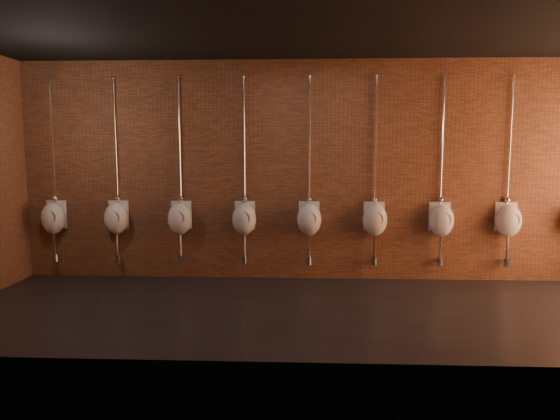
% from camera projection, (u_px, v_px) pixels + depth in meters
% --- Properties ---
extents(ground, '(8.50, 8.50, 0.00)m').
position_uv_depth(ground, '(311.00, 310.00, 5.99)').
color(ground, black).
rests_on(ground, ground).
extents(room_shell, '(8.54, 3.04, 3.22)m').
position_uv_depth(room_shell, '(313.00, 141.00, 5.75)').
color(room_shell, black).
rests_on(room_shell, ground).
extents(urinal_0, '(0.39, 0.35, 2.71)m').
position_uv_depth(urinal_0, '(54.00, 217.00, 7.40)').
color(urinal_0, white).
rests_on(urinal_0, ground).
extents(urinal_1, '(0.39, 0.35, 2.71)m').
position_uv_depth(urinal_1, '(116.00, 217.00, 7.36)').
color(urinal_1, white).
rests_on(urinal_1, ground).
extents(urinal_2, '(0.39, 0.35, 2.71)m').
position_uv_depth(urinal_2, '(180.00, 218.00, 7.32)').
color(urinal_2, white).
rests_on(urinal_2, ground).
extents(urinal_3, '(0.39, 0.35, 2.71)m').
position_uv_depth(urinal_3, '(244.00, 218.00, 7.28)').
color(urinal_3, white).
rests_on(urinal_3, ground).
extents(urinal_4, '(0.39, 0.35, 2.71)m').
position_uv_depth(urinal_4, '(309.00, 218.00, 7.24)').
color(urinal_4, white).
rests_on(urinal_4, ground).
extents(urinal_5, '(0.39, 0.35, 2.71)m').
position_uv_depth(urinal_5, '(375.00, 219.00, 7.20)').
color(urinal_5, white).
rests_on(urinal_5, ground).
extents(urinal_6, '(0.39, 0.35, 2.71)m').
position_uv_depth(urinal_6, '(441.00, 219.00, 7.16)').
color(urinal_6, white).
rests_on(urinal_6, ground).
extents(urinal_7, '(0.39, 0.35, 2.71)m').
position_uv_depth(urinal_7, '(508.00, 220.00, 7.12)').
color(urinal_7, white).
rests_on(urinal_7, ground).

